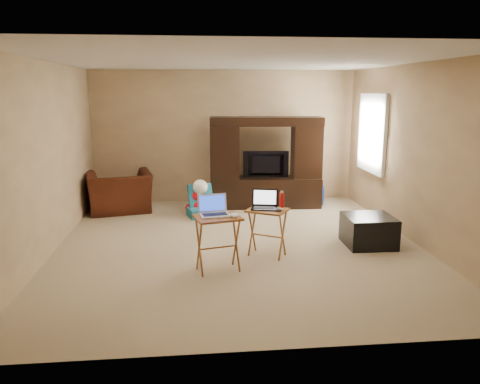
{
  "coord_description": "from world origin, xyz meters",
  "views": [
    {
      "loc": [
        -0.62,
        -6.24,
        2.12
      ],
      "look_at": [
        0.0,
        -0.2,
        0.8
      ],
      "focal_mm": 35.0,
      "sensor_mm": 36.0,
      "label": 1
    }
  ],
  "objects": [
    {
      "name": "wall_back",
      "position": [
        0.0,
        2.75,
        1.25
      ],
      "size": [
        5.0,
        0.0,
        5.0
      ],
      "primitive_type": "plane",
      "rotation": [
        1.57,
        0.0,
        0.0
      ],
      "color": "tan",
      "rests_on": "ground"
    },
    {
      "name": "wall_right",
      "position": [
        2.5,
        0.0,
        1.25
      ],
      "size": [
        0.0,
        5.5,
        5.5
      ],
      "primitive_type": "plane",
      "rotation": [
        1.57,
        0.0,
        -1.57
      ],
      "color": "tan",
      "rests_on": "ground"
    },
    {
      "name": "child_rocker",
      "position": [
        -0.5,
        1.54,
        0.28
      ],
      "size": [
        0.53,
        0.57,
        0.55
      ],
      "primitive_type": null,
      "rotation": [
        0.0,
        0.0,
        0.27
      ],
      "color": "#176780",
      "rests_on": "floor"
    },
    {
      "name": "wall_left",
      "position": [
        -2.5,
        0.0,
        1.25
      ],
      "size": [
        0.0,
        5.5,
        5.5
      ],
      "primitive_type": "plane",
      "rotation": [
        1.57,
        0.0,
        1.57
      ],
      "color": "tan",
      "rests_on": "ground"
    },
    {
      "name": "tray_table_right",
      "position": [
        0.33,
        -0.48,
        0.31
      ],
      "size": [
        0.61,
        0.58,
        0.63
      ],
      "primitive_type": "cube",
      "rotation": [
        0.0,
        0.0,
        -0.54
      ],
      "color": "#965F24",
      "rests_on": "floor"
    },
    {
      "name": "television",
      "position": [
        0.71,
        2.1,
        0.79
      ],
      "size": [
        0.85,
        0.19,
        0.48
      ],
      "primitive_type": "imported",
      "rotation": [
        0.0,
        0.0,
        3.05
      ],
      "color": "black",
      "rests_on": "entertainment_center"
    },
    {
      "name": "floor",
      "position": [
        0.0,
        0.0,
        0.0
      ],
      "size": [
        5.5,
        5.5,
        0.0
      ],
      "primitive_type": "plane",
      "color": "#C7AF8A",
      "rests_on": "ground"
    },
    {
      "name": "ceiling",
      "position": [
        0.0,
        0.0,
        2.5
      ],
      "size": [
        5.5,
        5.5,
        0.0
      ],
      "primitive_type": "plane",
      "rotation": [
        3.14,
        0.0,
        0.0
      ],
      "color": "silver",
      "rests_on": "ground"
    },
    {
      "name": "mouse_left",
      "position": [
        -0.15,
        -1.02,
        0.7
      ],
      "size": [
        0.13,
        0.16,
        0.06
      ],
      "primitive_type": "ellipsoid",
      "rotation": [
        0.0,
        0.0,
        0.4
      ],
      "color": "white",
      "rests_on": "tray_table_left"
    },
    {
      "name": "push_toy",
      "position": [
        1.54,
        2.26,
        0.23
      ],
      "size": [
        0.73,
        0.61,
        0.46
      ],
      "primitive_type": null,
      "rotation": [
        0.0,
        0.0,
        -0.31
      ],
      "color": "blue",
      "rests_on": "floor"
    },
    {
      "name": "tray_table_left",
      "position": [
        -0.34,
        -0.95,
        0.34
      ],
      "size": [
        0.6,
        0.53,
        0.67
      ],
      "primitive_type": "cube",
      "rotation": [
        0.0,
        0.0,
        0.24
      ],
      "color": "#A25427",
      "rests_on": "floor"
    },
    {
      "name": "laptop_right",
      "position": [
        0.29,
        -0.46,
        0.75
      ],
      "size": [
        0.38,
        0.34,
        0.24
      ],
      "primitive_type": "cube",
      "rotation": [
        0.0,
        0.0,
        -0.22
      ],
      "color": "black",
      "rests_on": "tray_table_right"
    },
    {
      "name": "wall_front",
      "position": [
        0.0,
        -2.75,
        1.25
      ],
      "size": [
        5.0,
        0.0,
        5.0
      ],
      "primitive_type": "plane",
      "rotation": [
        -1.57,
        0.0,
        0.0
      ],
      "color": "tan",
      "rests_on": "ground"
    },
    {
      "name": "mouse_right",
      "position": [
        0.46,
        -0.6,
        0.65
      ],
      "size": [
        0.09,
        0.13,
        0.05
      ],
      "primitive_type": "ellipsoid",
      "rotation": [
        0.0,
        0.0,
        -0.09
      ],
      "color": "#3D3C41",
      "rests_on": "tray_table_right"
    },
    {
      "name": "ottoman",
      "position": [
        1.8,
        -0.2,
        0.21
      ],
      "size": [
        0.66,
        0.66,
        0.42
      ],
      "primitive_type": "cube",
      "rotation": [
        0.0,
        0.0,
        -0.01
      ],
      "color": "black",
      "rests_on": "floor"
    },
    {
      "name": "entertainment_center",
      "position": [
        0.71,
        2.15,
        0.83
      ],
      "size": [
        2.05,
        0.62,
        1.66
      ],
      "primitive_type": "cube",
      "rotation": [
        0.0,
        0.0,
        -0.06
      ],
      "color": "black",
      "rests_on": "floor"
    },
    {
      "name": "window_frame",
      "position": [
        2.46,
        1.55,
        1.4
      ],
      "size": [
        0.06,
        1.14,
        1.34
      ],
      "primitive_type": "cube",
      "color": "white",
      "rests_on": "ground"
    },
    {
      "name": "recliner",
      "position": [
        -1.92,
        2.05,
        0.35
      ],
      "size": [
        1.27,
        1.17,
        0.71
      ],
      "primitive_type": "imported",
      "rotation": [
        0.0,
        0.0,
        3.36
      ],
      "color": "#46190F",
      "rests_on": "floor"
    },
    {
      "name": "laptop_left",
      "position": [
        -0.37,
        -0.92,
        0.79
      ],
      "size": [
        0.4,
        0.35,
        0.24
      ],
      "primitive_type": "cube",
      "rotation": [
        0.0,
        0.0,
        0.18
      ],
      "color": "silver",
      "rests_on": "tray_table_left"
    },
    {
      "name": "plush_toy",
      "position": [
        -0.58,
        1.71,
        0.22
      ],
      "size": [
        0.39,
        0.33,
        0.44
      ],
      "primitive_type": null,
      "color": "red",
      "rests_on": "floor"
    },
    {
      "name": "water_bottle",
      "position": [
        0.53,
        -0.4,
        0.72
      ],
      "size": [
        0.06,
        0.06,
        0.19
      ],
      "primitive_type": "cylinder",
      "color": "#B7170B",
      "rests_on": "tray_table_right"
    },
    {
      "name": "window_pane",
      "position": [
        2.48,
        1.55,
        1.4
      ],
      "size": [
        0.0,
        1.2,
        1.2
      ],
      "primitive_type": "plane",
      "rotation": [
        1.57,
        0.0,
        -1.57
      ],
      "color": "white",
      "rests_on": "ground"
    }
  ]
}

